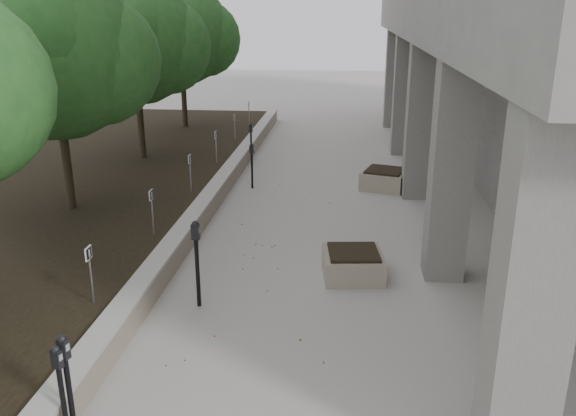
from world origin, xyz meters
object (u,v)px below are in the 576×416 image
at_px(crabapple_tree_3, 58,90).
at_px(crabapple_tree_5, 182,55).
at_px(parking_meter_3, 197,264).
at_px(parking_meter_5, 251,144).
at_px(parking_meter_4, 252,166).
at_px(planter_front, 353,263).
at_px(parking_meter_2, 63,397).
at_px(crabapple_tree_4, 136,68).
at_px(planter_back, 384,179).
at_px(parking_meter_1, 69,390).

height_order(crabapple_tree_3, crabapple_tree_5, same).
bearing_deg(parking_meter_3, crabapple_tree_3, 138.90).
relative_size(crabapple_tree_3, parking_meter_5, 4.12).
distance_m(parking_meter_3, parking_meter_5, 9.73).
distance_m(crabapple_tree_5, parking_meter_4, 8.07).
xyz_separation_m(parking_meter_5, planter_front, (3.26, -8.25, -0.40)).
height_order(parking_meter_2, parking_meter_5, parking_meter_2).
relative_size(crabapple_tree_4, parking_meter_3, 3.54).
xyz_separation_m(crabapple_tree_5, planter_back, (7.41, -6.33, -2.85)).
distance_m(crabapple_tree_4, crabapple_tree_5, 5.00).
xyz_separation_m(crabapple_tree_4, crabapple_tree_5, (0.00, 5.00, 0.00)).
relative_size(parking_meter_3, parking_meter_5, 1.17).
xyz_separation_m(parking_meter_1, planter_back, (4.11, 10.77, -0.44)).
relative_size(crabapple_tree_4, parking_meter_5, 4.12).
xyz_separation_m(parking_meter_2, planter_front, (3.27, 4.94, -0.41)).
bearing_deg(parking_meter_4, parking_meter_3, -82.50).
relative_size(parking_meter_3, planter_front, 1.40).
xyz_separation_m(crabapple_tree_5, parking_meter_3, (3.92, -13.69, -2.35)).
distance_m(parking_meter_4, parking_meter_5, 2.78).
bearing_deg(parking_meter_5, parking_meter_2, -90.42).
bearing_deg(parking_meter_1, parking_meter_2, -108.34).
xyz_separation_m(crabapple_tree_3, parking_meter_2, (3.25, -7.17, -2.45)).
bearing_deg(planter_front, parking_meter_3, -150.79).
distance_m(crabapple_tree_3, crabapple_tree_5, 10.00).
distance_m(parking_meter_1, planter_front, 5.85).
distance_m(parking_meter_1, planter_back, 11.54).
distance_m(parking_meter_4, planter_back, 3.73).
bearing_deg(parking_meter_3, parking_meter_4, 93.75).
height_order(crabapple_tree_4, planter_front, crabapple_tree_4).
xyz_separation_m(crabapple_tree_4, parking_meter_1, (3.30, -12.10, -2.41)).
relative_size(parking_meter_4, parking_meter_5, 0.97).
distance_m(crabapple_tree_5, parking_meter_1, 17.58).
bearing_deg(parking_meter_5, parking_meter_1, -90.20).
height_order(parking_meter_2, planter_back, parking_meter_2).
height_order(parking_meter_1, planter_front, parking_meter_1).
height_order(parking_meter_1, parking_meter_5, parking_meter_1).
bearing_deg(crabapple_tree_4, parking_meter_3, -65.70).
xyz_separation_m(crabapple_tree_4, parking_meter_4, (3.72, -1.72, -2.48)).
xyz_separation_m(parking_meter_1, parking_meter_4, (0.42, 10.38, -0.07)).
height_order(parking_meter_5, planter_back, parking_meter_5).
xyz_separation_m(planter_front, planter_back, (0.89, 5.90, 0.02)).
xyz_separation_m(parking_meter_2, parking_meter_5, (0.01, 13.19, -0.01)).
distance_m(parking_meter_2, parking_meter_3, 3.55).
height_order(parking_meter_3, parking_meter_5, parking_meter_3).
xyz_separation_m(crabapple_tree_3, parking_meter_4, (3.72, 3.28, -2.48)).
distance_m(crabapple_tree_4, parking_meter_1, 12.77).
distance_m(crabapple_tree_3, parking_meter_5, 7.27).
bearing_deg(parking_meter_5, parking_meter_4, -80.72).
xyz_separation_m(crabapple_tree_4, planter_back, (7.41, -1.33, -2.85)).
distance_m(parking_meter_5, planter_front, 8.89).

